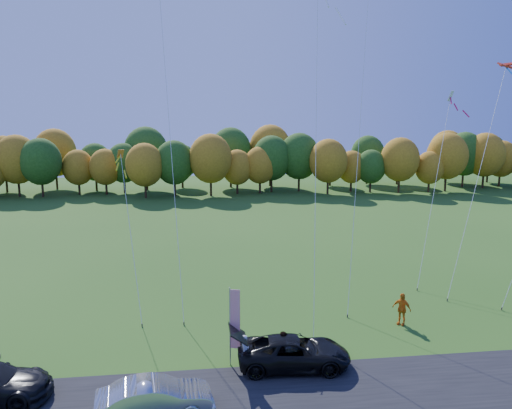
{
  "coord_description": "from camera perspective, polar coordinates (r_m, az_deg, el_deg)",
  "views": [
    {
      "loc": [
        -3.82,
        -24.09,
        12.46
      ],
      "look_at": [
        0.0,
        6.0,
        7.0
      ],
      "focal_mm": 35.0,
      "sensor_mm": 36.0,
      "label": 1
    }
  ],
  "objects": [
    {
      "name": "kite_delta_blue",
      "position": [
        34.17,
        -10.24,
        13.47
      ],
      "size": [
        3.62,
        11.85,
        29.01
      ],
      "color": "#4C3F33",
      "rests_on": "ground"
    },
    {
      "name": "tree_line",
      "position": [
        80.15,
        -4.41,
        1.23
      ],
      "size": [
        116.0,
        12.0,
        10.0
      ],
      "primitive_type": null,
      "color": "#1E4711",
      "rests_on": "ground"
    },
    {
      "name": "person_tailgate_a",
      "position": [
        25.72,
        -1.25,
        -16.52
      ],
      "size": [
        0.64,
        0.77,
        1.79
      ],
      "primitive_type": "imported",
      "rotation": [
        0.0,
        0.0,
        1.18
      ],
      "color": "silver",
      "rests_on": "ground"
    },
    {
      "name": "person_tailgate_b",
      "position": [
        26.34,
        3.18,
        -15.98
      ],
      "size": [
        0.94,
        1.02,
        1.68
      ],
      "primitive_type": "imported",
      "rotation": [
        0.0,
        0.0,
        1.09
      ],
      "color": "gray",
      "rests_on": "ground"
    },
    {
      "name": "black_suv",
      "position": [
        26.02,
        4.36,
        -16.5
      ],
      "size": [
        5.8,
        3.03,
        1.56
      ],
      "primitive_type": "imported",
      "rotation": [
        0.0,
        0.0,
        1.49
      ],
      "color": "black",
      "rests_on": "ground"
    },
    {
      "name": "person_east",
      "position": [
        31.81,
        16.3,
        -11.37
      ],
      "size": [
        1.15,
        1.16,
        1.97
      ],
      "primitive_type": "imported",
      "rotation": [
        0.0,
        0.0,
        -0.79
      ],
      "color": "orange",
      "rests_on": "ground"
    },
    {
      "name": "asphalt_strip",
      "position": [
        23.94,
        3.23,
        -21.16
      ],
      "size": [
        90.0,
        6.0,
        0.01
      ],
      "primitive_type": "cube",
      "color": "black",
      "rests_on": "ground"
    },
    {
      "name": "ground",
      "position": [
        27.38,
        1.65,
        -16.86
      ],
      "size": [
        160.0,
        160.0,
        0.0
      ],
      "primitive_type": "plane",
      "color": "#244C14"
    },
    {
      "name": "kite_parafoil_orange",
      "position": [
        37.1,
        12.2,
        14.85
      ],
      "size": [
        7.32,
        13.69,
        31.64
      ],
      "color": "#4C3F33",
      "rests_on": "ground"
    },
    {
      "name": "kite_diamond_white",
      "position": [
        40.42,
        19.78,
        1.97
      ],
      "size": [
        5.68,
        7.06,
        14.79
      ],
      "color": "#4C3F33",
      "rests_on": "ground"
    },
    {
      "name": "silver_sedan",
      "position": [
        22.69,
        -11.47,
        -20.94
      ],
      "size": [
        5.01,
        2.31,
        1.59
      ],
      "primitive_type": "imported",
      "rotation": [
        0.0,
        0.0,
        1.7
      ],
      "color": "#AEAEB3",
      "rests_on": "ground"
    },
    {
      "name": "kite_diamond_yellow",
      "position": [
        32.54,
        -14.16,
        -3.17
      ],
      "size": [
        2.1,
        6.11,
        10.49
      ],
      "color": "#4C3F33",
      "rests_on": "ground"
    },
    {
      "name": "kite_delta_red",
      "position": [
        30.29,
        6.91,
        7.86
      ],
      "size": [
        2.85,
        8.42,
        22.49
      ],
      "color": "#4C3F33",
      "rests_on": "ground"
    },
    {
      "name": "feather_flag",
      "position": [
        25.41,
        -2.55,
        -12.86
      ],
      "size": [
        0.52,
        0.2,
        4.1
      ],
      "color": "#999999",
      "rests_on": "ground"
    },
    {
      "name": "kite_parafoil_rainbow",
      "position": [
        39.22,
        24.11,
        3.08
      ],
      "size": [
        8.22,
        6.54,
        16.67
      ],
      "color": "#4C3F33",
      "rests_on": "ground"
    }
  ]
}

